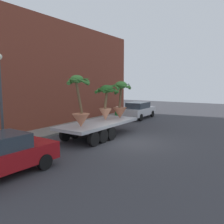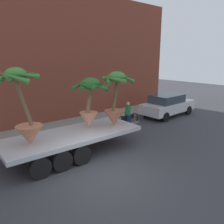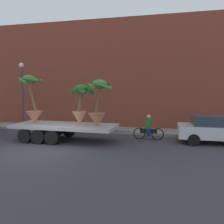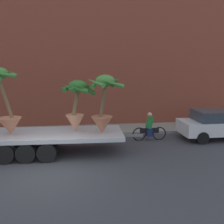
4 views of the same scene
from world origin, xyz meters
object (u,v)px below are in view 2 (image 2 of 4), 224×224
potted_palm_front (25,113)px  cyclist (128,115)px  flatbed_trailer (68,139)px  parked_car (168,105)px  potted_palm_rear (90,101)px  potted_palm_middle (116,100)px

potted_palm_front → cyclist: bearing=13.4°
flatbed_trailer → parked_car: size_ratio=1.59×
potted_palm_front → potted_palm_rear: bearing=3.8°
potted_palm_front → parked_car: 10.83m
flatbed_trailer → potted_palm_rear: potted_palm_rear is taller
cyclist → flatbed_trailer: bearing=-163.4°
flatbed_trailer → cyclist: (5.04, 1.51, -0.10)m
potted_palm_front → cyclist: potted_palm_front is taller
potted_palm_front → flatbed_trailer: bearing=3.6°
potted_palm_middle → potted_palm_front: potted_palm_front is taller
flatbed_trailer → cyclist: cyclist is taller
flatbed_trailer → potted_palm_middle: 2.86m
potted_palm_rear → cyclist: size_ratio=1.27×
potted_palm_rear → cyclist: (3.80, 1.41, -1.62)m
cyclist → potted_palm_front: bearing=-166.6°
flatbed_trailer → cyclist: size_ratio=3.85×
potted_palm_middle → potted_palm_front: (-4.17, 0.22, -0.02)m
flatbed_trailer → potted_palm_rear: 1.97m
flatbed_trailer → parked_car: 9.00m
potted_palm_middle → cyclist: size_ratio=1.41×
potted_palm_rear → potted_palm_middle: potted_palm_middle is taller
parked_car → potted_palm_front: bearing=-172.3°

